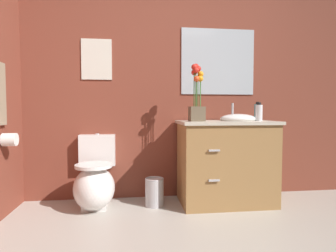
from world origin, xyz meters
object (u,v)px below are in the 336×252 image
Objects in this scene: soap_bottle at (259,113)px; lotion_bottle at (258,112)px; wall_mirror at (218,62)px; flower_vase at (197,99)px; trash_bin at (154,192)px; wall_poster at (97,59)px; vanity_cabinet at (226,161)px; toilet at (95,182)px; toilet_paper_roll at (10,140)px.

lotion_bottle is (0.06, 0.17, 0.01)m from soap_bottle.
soap_bottle is at bearing -47.79° from wall_mirror.
soap_bottle is at bearing -0.44° from flower_vase.
trash_bin is 0.66× the size of wall_poster.
soap_bottle is 1.72m from wall_poster.
vanity_cabinet is at bearing 8.60° from flower_vase.
lotion_bottle reaches higher than toilet.
vanity_cabinet is at bearing -0.43° from trash_bin.
toilet is at bearing -168.18° from wall_mirror.
trash_bin is (-1.09, -0.12, -0.77)m from lotion_bottle.
soap_bottle is at bearing -110.48° from lotion_bottle.
wall_mirror is at bearing 90.55° from vanity_cabinet.
wall_poster reaches higher than toilet.
soap_bottle is 0.18m from lotion_bottle.
wall_mirror is 7.27× the size of toilet_paper_roll.
soap_bottle is at bearing -9.48° from vanity_cabinet.
wall_poster reaches higher than soap_bottle.
toilet is 1.79m from lotion_bottle.
lotion_bottle is 0.47× the size of wall_poster.
toilet_paper_roll is at bearing -177.02° from soap_bottle.
trash_bin is (-0.72, 0.01, -0.29)m from vanity_cabinet.
lotion_bottle reaches higher than trash_bin.
toilet is at bearing -176.73° from lotion_bottle.
toilet_paper_roll is at bearing -172.88° from lotion_bottle.
flower_vase is 1.68m from toilet_paper_roll.
soap_bottle is at bearing -12.25° from wall_poster.
toilet is 1.25m from flower_vase.
trash_bin is at bearing 172.58° from flower_vase.
toilet_paper_roll is (-2.33, -0.29, -0.23)m from lotion_bottle.
vanity_cabinet is at bearing -89.45° from wall_mirror.
toilet is at bearing 177.18° from soap_bottle.
trash_bin is at bearing -173.95° from lotion_bottle.
trash_bin is at bearing -2.13° from toilet.
wall_poster is at bearing 152.99° from trash_bin.
wall_poster reaches higher than toilet_paper_roll.
flower_vase reaches higher than toilet.
flower_vase is 0.62m from wall_mirror.
wall_poster is 1.12m from toilet_paper_roll.
toilet_paper_roll is at bearing -166.62° from wall_mirror.
flower_vase is at bearing -166.25° from lotion_bottle.
toilet_paper_roll is at bearing -145.38° from wall_poster.
vanity_cabinet reaches higher than toilet_paper_roll.
vanity_cabinet is 9.12× the size of toilet_paper_roll.
flower_vase reaches higher than toilet_paper_roll.
trash_bin is 0.34× the size of wall_mirror.
lotion_bottle is (1.66, 0.09, 0.67)m from toilet.
wall_poster is (0.00, 0.27, 1.20)m from toilet.
lotion_bottle is at bearing 69.52° from soap_bottle.
toilet is at bearing -90.00° from wall_poster.
toilet is 1.68× the size of wall_poster.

